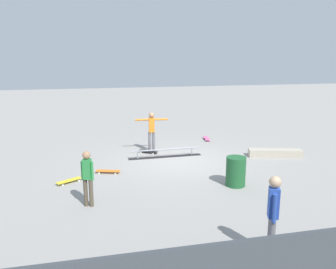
{
  "coord_description": "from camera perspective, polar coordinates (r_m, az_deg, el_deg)",
  "views": [
    {
      "loc": [
        3.12,
        11.95,
        3.85
      ],
      "look_at": [
        0.36,
        -0.12,
        1.0
      ],
      "focal_mm": 37.15,
      "sensor_mm": 36.0,
      "label": 1
    }
  ],
  "objects": [
    {
      "name": "skater_main",
      "position": [
        13.96,
        -2.7,
        0.9
      ],
      "size": [
        1.3,
        0.22,
        1.62
      ],
      "rotation": [
        0.0,
        0.0,
        3.05
      ],
      "color": "slate",
      "rests_on": "ground_plane"
    },
    {
      "name": "loose_skateboard_yellow",
      "position": [
        11.19,
        -15.94,
        -7.29
      ],
      "size": [
        0.79,
        0.59,
        0.09
      ],
      "rotation": [
        0.0,
        0.0,
        3.69
      ],
      "color": "yellow",
      "rests_on": "ground_plane"
    },
    {
      "name": "trash_bin",
      "position": [
        10.64,
        11.06,
        -5.97
      ],
      "size": [
        0.59,
        0.59,
        0.89
      ],
      "primitive_type": "cylinder",
      "color": "#1E592D",
      "rests_on": "ground_plane"
    },
    {
      "name": "ground_plane",
      "position": [
        12.94,
        1.69,
        -4.36
      ],
      "size": [
        60.0,
        60.0,
        0.0
      ],
      "primitive_type": "plane",
      "color": "gray"
    },
    {
      "name": "grind_rail",
      "position": [
        13.4,
        -0.48,
        -3.13
      ],
      "size": [
        2.85,
        0.29,
        0.32
      ],
      "rotation": [
        0.0,
        0.0,
        0.02
      ],
      "color": "black",
      "rests_on": "ground_plane"
    },
    {
      "name": "loose_skateboard_pink",
      "position": [
        16.17,
        6.33,
        -0.63
      ],
      "size": [
        0.33,
        0.82,
        0.09
      ],
      "rotation": [
        0.0,
        0.0,
        1.45
      ],
      "color": "#E05993",
      "rests_on": "ground_plane"
    },
    {
      "name": "bystander_green_shirt",
      "position": [
        9.17,
        -13.08,
        -6.58
      ],
      "size": [
        0.33,
        0.23,
        1.48
      ],
      "rotation": [
        0.0,
        0.0,
        2.76
      ],
      "color": "brown",
      "rests_on": "ground_plane"
    },
    {
      "name": "skateboard_main",
      "position": [
        13.95,
        -3.27,
        -2.77
      ],
      "size": [
        0.77,
        0.63,
        0.09
      ],
      "rotation": [
        0.0,
        0.0,
        5.66
      ],
      "color": "black",
      "rests_on": "ground_plane"
    },
    {
      "name": "bystander_blue_shirt",
      "position": [
        7.03,
        16.84,
        -12.12
      ],
      "size": [
        0.26,
        0.37,
        1.66
      ],
      "rotation": [
        0.0,
        0.0,
        4.33
      ],
      "color": "slate",
      "rests_on": "ground_plane"
    },
    {
      "name": "skate_ledge",
      "position": [
        14.07,
        17.17,
        -2.92
      ],
      "size": [
        2.06,
        1.0,
        0.28
      ],
      "primitive_type": "cube",
      "rotation": [
        0.0,
        0.0,
        -0.29
      ],
      "color": "#B2A893",
      "rests_on": "ground_plane"
    },
    {
      "name": "loose_skateboard_orange",
      "position": [
        11.78,
        -9.82,
        -5.93
      ],
      "size": [
        0.82,
        0.43,
        0.09
      ],
      "rotation": [
        0.0,
        0.0,
        2.83
      ],
      "color": "orange",
      "rests_on": "ground_plane"
    }
  ]
}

